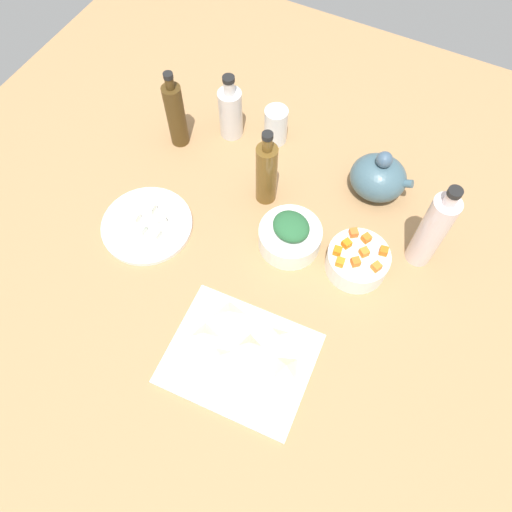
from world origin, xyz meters
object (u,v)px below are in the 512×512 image
Objects in this scene: bowl_carrots at (357,261)px; bottle_1 at (231,112)px; cutting_board at (240,359)px; bowl_greens at (290,237)px; bottle_2 at (176,114)px; plate_tofu at (147,225)px; drinking_glass_0 at (276,125)px; teapot at (378,177)px; bottle_0 at (266,173)px; bottle_3 at (432,231)px.

bottle_1 is at bearing 152.56° from bowl_carrots.
bowl_greens is at bearing 95.21° from cutting_board.
bowl_greens is at bearing -21.77° from bottle_2.
drinking_glass_0 is (15.74, 40.02, 4.65)cm from plate_tofu.
teapot reaches higher than drinking_glass_0.
plate_tofu is 2.13× the size of drinking_glass_0.
cutting_board is at bearing -28.15° from plate_tofu.
teapot is 54.16cm from bottle_2.
bowl_carrots is 43.84cm from drinking_glass_0.
plate_tofu is 1.42× the size of teapot.
bowl_carrots is at bearing 14.32° from plate_tofu.
bowl_carrots is 0.63× the size of bottle_2.
bowl_greens is 0.65× the size of bottle_0.
bottle_0 is 0.88× the size of bottle_3.
cutting_board is 2.11× the size of bowl_carrots.
plate_tofu is 1.50× the size of bowl_greens.
bottle_2 is at bearing -171.27° from teapot.
bowl_carrots is 52.15cm from bottle_1.
bottle_1 reaches higher than plate_tofu.
bottle_0 reaches higher than drinking_glass_0.
teapot is 0.61× the size of bottle_3.
bottle_1 is 0.74× the size of bottle_3.
cutting_board is 1.92× the size of teapot.
bottle_2 is (-43.42, 47.07, 9.31)cm from cutting_board.
cutting_board is 56.37cm from teapot.
teapot is at bearing 8.73° from bottle_2.
bottle_0 is at bearing -149.11° from teapot.
cutting_board is 1.32× the size of bottle_0.
bottle_3 is at bearing -4.39° from bottle_2.
bowl_greens reaches higher than cutting_board.
cutting_board is 65.11cm from bottle_1.
bottle_0 is at bearing -71.16° from drinking_glass_0.
teapot is at bearing 37.86° from plate_tofu.
bowl_carrots is at bearing 4.44° from bowl_greens.
bowl_greens is 44.26cm from bottle_2.
cutting_board is at bearing -70.97° from drinking_glass_0.
plate_tofu is 30.06cm from bottle_2.
plate_tofu is 0.98× the size of bottle_0.
bottle_0 is (-14.15, 40.85, 9.11)cm from cutting_board.
bottle_2 is at bearing 175.61° from bottle_3.
teapot is at bearing -1.09° from bottle_1.
drinking_glass_0 is (-17.67, 28.54, 2.30)cm from bowl_greens.
bottle_2 reaches higher than bottle_1.
drinking_glass_0 is at bearing 109.03° from cutting_board.
plate_tofu is 1.17× the size of bottle_1.
teapot is 21.79cm from bottle_3.
drinking_glass_0 is (11.82, 3.33, -2.52)cm from bottle_1.
bottle_2 is 0.88× the size of bottle_3.
cutting_board is 1.58× the size of bottle_1.
bottle_0 is (-24.10, -14.42, 4.11)cm from teapot.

